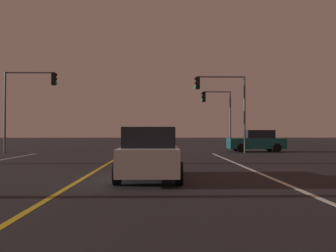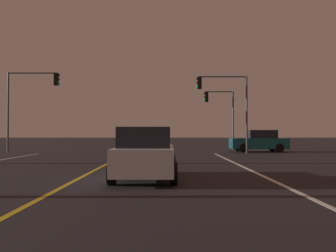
{
  "view_description": "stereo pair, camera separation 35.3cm",
  "coord_description": "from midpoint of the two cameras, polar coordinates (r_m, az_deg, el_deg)",
  "views": [
    {
      "loc": [
        2.61,
        0.28,
        1.55
      ],
      "look_at": [
        3.08,
        25.87,
        1.97
      ],
      "focal_mm": 38.86,
      "sensor_mm": 36.0,
      "label": 1
    },
    {
      "loc": [
        2.96,
        0.28,
        1.55
      ],
      "look_at": [
        3.08,
        25.87,
        1.97
      ],
      "focal_mm": 38.86,
      "sensor_mm": 36.0,
      "label": 2
    }
  ],
  "objects": [
    {
      "name": "lane_edge_right",
      "position": [
        10.53,
        18.65,
        -9.31
      ],
      "size": [
        0.16,
        32.19,
        0.01
      ],
      "primitive_type": "cube",
      "color": "silver",
      "rests_on": "ground"
    },
    {
      "name": "lane_center_divider",
      "position": [
        10.32,
        -16.93,
        -9.5
      ],
      "size": [
        0.16,
        32.19,
        0.01
      ],
      "primitive_type": "cube",
      "color": "gold",
      "rests_on": "ground"
    },
    {
      "name": "car_crossing_side",
      "position": [
        29.12,
        13.4,
        -2.34
      ],
      "size": [
        4.3,
        2.02,
        1.7
      ],
      "rotation": [
        0.0,
        0.0,
        3.14
      ],
      "color": "black",
      "rests_on": "ground"
    },
    {
      "name": "car_lead_same_lane",
      "position": [
        11.91,
        -3.76,
        -4.42
      ],
      "size": [
        2.02,
        4.3,
        1.7
      ],
      "rotation": [
        0.0,
        0.0,
        1.57
      ],
      "color": "black",
      "rests_on": "ground"
    },
    {
      "name": "traffic_light_near_right",
      "position": [
        26.87,
        7.88,
        4.74
      ],
      "size": [
        3.76,
        0.36,
        5.63
      ],
      "rotation": [
        0.0,
        0.0,
        3.14
      ],
      "color": "#4C4C51",
      "rests_on": "ground"
    },
    {
      "name": "traffic_light_near_left",
      "position": [
        28.28,
        -21.22,
        4.89
      ],
      "size": [
        3.83,
        0.36,
        5.9
      ],
      "color": "#4C4C51",
      "rests_on": "ground"
    },
    {
      "name": "traffic_light_far_right",
      "position": [
        32.33,
        7.25,
        3.09
      ],
      "size": [
        2.67,
        0.36,
        5.14
      ],
      "rotation": [
        0.0,
        0.0,
        3.14
      ],
      "color": "#4C4C51",
      "rests_on": "ground"
    }
  ]
}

